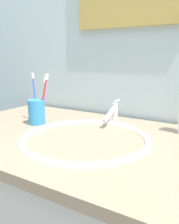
{
  "coord_description": "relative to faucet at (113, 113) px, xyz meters",
  "views": [
    {
      "loc": [
        0.43,
        -0.69,
        1.16
      ],
      "look_at": [
        -0.0,
        0.01,
        0.97
      ],
      "focal_mm": 38.84,
      "sensor_mm": 36.0,
      "label": 1
    }
  ],
  "objects": [
    {
      "name": "toothbrush_purple",
      "position": [
        -0.28,
        -0.11,
        0.06
      ],
      "size": [
        0.02,
        0.06,
        0.19
      ],
      "color": "purple",
      "rests_on": "toothbrush_cup"
    },
    {
      "name": "toothbrush_blue",
      "position": [
        -0.31,
        -0.13,
        0.07
      ],
      "size": [
        0.05,
        0.04,
        0.2
      ],
      "color": "blue",
      "rests_on": "toothbrush_cup"
    },
    {
      "name": "toothbrush_red",
      "position": [
        -0.25,
        -0.15,
        0.07
      ],
      "size": [
        0.05,
        0.03,
        0.21
      ],
      "color": "red",
      "rests_on": "toothbrush_cup"
    },
    {
      "name": "faucet",
      "position": [
        0.0,
        0.0,
        0.0
      ],
      "size": [
        0.02,
        0.14,
        0.1
      ],
      "color": "silver",
      "rests_on": "sink_basin"
    },
    {
      "name": "sink_basin",
      "position": [
        -0.0,
        -0.22,
        -0.08
      ],
      "size": [
        0.45,
        0.45,
        0.11
      ],
      "color": "white",
      "rests_on": "vanity_counter"
    },
    {
      "name": "toothbrush_cup",
      "position": [
        -0.28,
        -0.16,
        0.0
      ],
      "size": [
        0.07,
        0.07,
        0.1
      ],
      "primitive_type": "cylinder",
      "color": "#338CCC",
      "rests_on": "vanity_counter"
    },
    {
      "name": "tiled_wall_back",
      "position": [
        0.0,
        0.18,
        0.27
      ],
      "size": [
        2.41,
        0.04,
        2.4
      ],
      "primitive_type": "cube",
      "color": "silver",
      "rests_on": "ground"
    }
  ]
}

